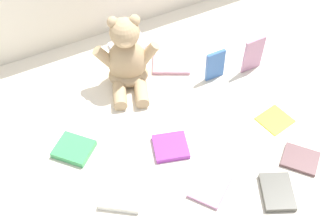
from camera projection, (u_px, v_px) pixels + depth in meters
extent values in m
plane|color=silver|center=(155.00, 111.00, 1.45)|extent=(3.20, 3.20, 0.00)
ellipsoid|color=tan|center=(127.00, 61.00, 1.48)|extent=(0.15, 0.14, 0.17)
ellipsoid|color=tan|center=(128.00, 74.00, 1.52)|extent=(0.16, 0.15, 0.06)
sphere|color=tan|center=(125.00, 33.00, 1.38)|extent=(0.12, 0.12, 0.09)
ellipsoid|color=beige|center=(126.00, 42.00, 1.37)|extent=(0.05, 0.04, 0.03)
sphere|color=tan|center=(113.00, 22.00, 1.36)|extent=(0.05, 0.05, 0.04)
sphere|color=tan|center=(135.00, 20.00, 1.37)|extent=(0.05, 0.05, 0.04)
cylinder|color=tan|center=(105.00, 58.00, 1.45)|extent=(0.08, 0.06, 0.09)
cylinder|color=tan|center=(148.00, 54.00, 1.46)|extent=(0.08, 0.06, 0.09)
cylinder|color=tan|center=(120.00, 96.00, 1.47)|extent=(0.07, 0.10, 0.04)
cylinder|color=tan|center=(142.00, 94.00, 1.47)|extent=(0.07, 0.10, 0.04)
cube|color=purple|center=(171.00, 147.00, 1.35)|extent=(0.12, 0.12, 0.02)
cube|color=#AE779A|center=(210.00, 187.00, 1.26)|extent=(0.14, 0.14, 0.01)
cube|color=yellow|center=(275.00, 120.00, 1.42)|extent=(0.11, 0.11, 0.01)
cube|color=#3B9F57|center=(74.00, 149.00, 1.34)|extent=(0.14, 0.14, 0.02)
cube|color=brown|center=(300.00, 159.00, 1.32)|extent=(0.13, 0.13, 0.01)
cube|color=white|center=(121.00, 197.00, 1.24)|extent=(0.14, 0.13, 0.02)
cube|color=#4F4D45|center=(277.00, 192.00, 1.25)|extent=(0.12, 0.14, 0.02)
cube|color=white|center=(129.00, 45.00, 1.65)|extent=(0.13, 0.08, 0.01)
cube|color=#B57B8E|center=(171.00, 64.00, 1.58)|extent=(0.16, 0.14, 0.01)
cube|color=#3764AA|center=(215.00, 65.00, 1.51)|extent=(0.07, 0.01, 0.11)
cube|color=#B27A9A|center=(253.00, 55.00, 1.53)|extent=(0.08, 0.01, 0.13)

